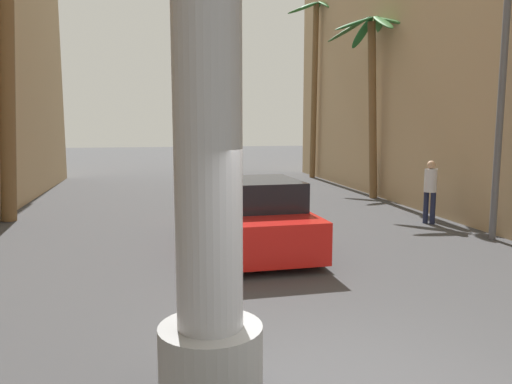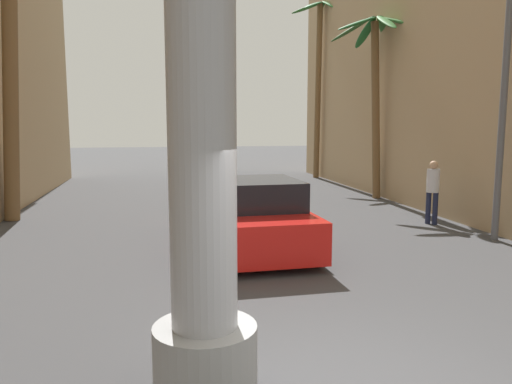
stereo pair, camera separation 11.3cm
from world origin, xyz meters
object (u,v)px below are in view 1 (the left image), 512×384
pedestrian_mid_right (430,187)px  palm_tree_far_right (316,65)px  car_lead (250,217)px  palm_tree_mid_right (373,69)px  palm_tree_mid_left (4,32)px  street_lamp (487,64)px

pedestrian_mid_right → palm_tree_far_right: bearing=87.2°
car_lead → pedestrian_mid_right: (5.35, 1.65, 0.32)m
palm_tree_mid_right → pedestrian_mid_right: palm_tree_mid_right is taller
car_lead → palm_tree_mid_right: (5.79, 6.50, 3.96)m
car_lead → pedestrian_mid_right: size_ratio=2.75×
palm_tree_mid_left → pedestrian_mid_right: palm_tree_mid_left is taller
palm_tree_mid_right → palm_tree_far_right: (0.15, 7.05, 0.92)m
car_lead → street_lamp: bearing=-3.8°
pedestrian_mid_right → palm_tree_mid_right: bearing=84.8°
car_lead → palm_tree_mid_left: 8.75m
street_lamp → car_lead: bearing=176.2°
palm_tree_mid_right → street_lamp: bearing=-93.3°
palm_tree_far_right → palm_tree_mid_left: 14.91m
car_lead → palm_tree_mid_right: size_ratio=0.73×
palm_tree_far_right → pedestrian_mid_right: 12.76m
street_lamp → car_lead: street_lamp is taller
pedestrian_mid_right → palm_tree_mid_left: bearing=165.6°
street_lamp → palm_tree_far_right: bearing=87.8°
street_lamp → palm_tree_far_right: (0.55, 13.91, 1.51)m
palm_tree_mid_left → car_lead: bearing=-37.4°
car_lead → palm_tree_mid_right: 9.56m
street_lamp → pedestrian_mid_right: size_ratio=3.82×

